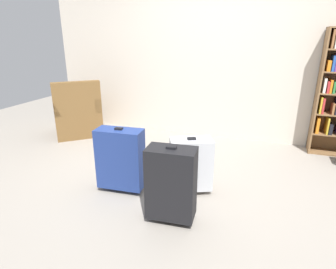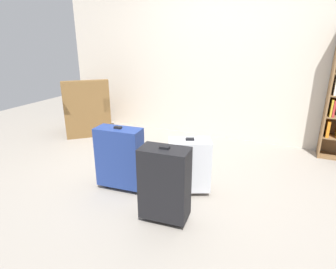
{
  "view_description": "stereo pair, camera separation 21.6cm",
  "coord_description": "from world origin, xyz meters",
  "px_view_note": "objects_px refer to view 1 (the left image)",
  "views": [
    {
      "loc": [
        0.81,
        -2.58,
        1.53
      ],
      "look_at": [
        -0.14,
        0.08,
        0.55
      ],
      "focal_mm": 30.13,
      "sensor_mm": 36.0,
      "label": 1
    },
    {
      "loc": [
        1.01,
        -2.5,
        1.53
      ],
      "look_at": [
        -0.14,
        0.08,
        0.55
      ],
      "focal_mm": 30.13,
      "sensor_mm": 36.0,
      "label": 2
    }
  ],
  "objects_px": {
    "armchair": "(78,115)",
    "suitcase_silver": "(191,164)",
    "mug": "(104,140)",
    "suitcase_navy_blue": "(121,159)",
    "suitcase_black": "(171,183)"
  },
  "relations": [
    {
      "from": "armchair",
      "to": "suitcase_silver",
      "type": "height_order",
      "value": "armchair"
    },
    {
      "from": "suitcase_navy_blue",
      "to": "suitcase_black",
      "type": "relative_size",
      "value": 0.99
    },
    {
      "from": "suitcase_navy_blue",
      "to": "suitcase_black",
      "type": "height_order",
      "value": "suitcase_black"
    },
    {
      "from": "armchair",
      "to": "suitcase_silver",
      "type": "xyz_separation_m",
      "value": [
        2.22,
        -1.16,
        -0.0
      ]
    },
    {
      "from": "armchair",
      "to": "suitcase_navy_blue",
      "type": "relative_size",
      "value": 1.43
    },
    {
      "from": "suitcase_silver",
      "to": "suitcase_black",
      "type": "height_order",
      "value": "suitcase_black"
    },
    {
      "from": "suitcase_navy_blue",
      "to": "suitcase_black",
      "type": "distance_m",
      "value": 0.72
    },
    {
      "from": "suitcase_navy_blue",
      "to": "mug",
      "type": "bearing_deg",
      "value": 128.86
    },
    {
      "from": "mug",
      "to": "suitcase_silver",
      "type": "bearing_deg",
      "value": -30.23
    },
    {
      "from": "mug",
      "to": "suitcase_silver",
      "type": "distance_m",
      "value": 1.88
    },
    {
      "from": "armchair",
      "to": "suitcase_black",
      "type": "bearing_deg",
      "value": -37.51
    },
    {
      "from": "armchair",
      "to": "suitcase_black",
      "type": "height_order",
      "value": "armchair"
    },
    {
      "from": "armchair",
      "to": "mug",
      "type": "distance_m",
      "value": 0.7
    },
    {
      "from": "mug",
      "to": "armchair",
      "type": "bearing_deg",
      "value": 160.4
    },
    {
      "from": "suitcase_silver",
      "to": "suitcase_navy_blue",
      "type": "distance_m",
      "value": 0.72
    }
  ]
}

